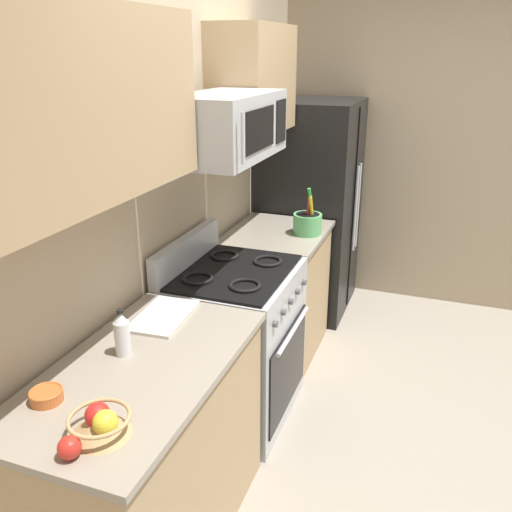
{
  "coord_description": "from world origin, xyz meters",
  "views": [
    {
      "loc": [
        -2.55,
        -0.41,
        2.08
      ],
      "look_at": [
        0.0,
        0.52,
        1.03
      ],
      "focal_mm": 37.64,
      "sensor_mm": 36.0,
      "label": 1
    }
  ],
  "objects_px": {
    "range_oven": "(235,342)",
    "cutting_board": "(163,316)",
    "fruit_basket": "(100,423)",
    "bottle_vinegar": "(122,334)",
    "refrigerator": "(309,208)",
    "utensil_crock": "(308,223)",
    "microwave": "(226,126)",
    "apple_loose": "(69,448)",
    "prep_bowl": "(46,395)"
  },
  "relations": [
    {
      "from": "range_oven",
      "to": "cutting_board",
      "type": "relative_size",
      "value": 2.97
    },
    {
      "from": "fruit_basket",
      "to": "bottle_vinegar",
      "type": "height_order",
      "value": "bottle_vinegar"
    },
    {
      "from": "refrigerator",
      "to": "utensil_crock",
      "type": "relative_size",
      "value": 5.24
    },
    {
      "from": "microwave",
      "to": "apple_loose",
      "type": "height_order",
      "value": "microwave"
    },
    {
      "from": "range_oven",
      "to": "apple_loose",
      "type": "height_order",
      "value": "range_oven"
    },
    {
      "from": "fruit_basket",
      "to": "prep_bowl",
      "type": "bearing_deg",
      "value": 73.88
    },
    {
      "from": "microwave",
      "to": "prep_bowl",
      "type": "xyz_separation_m",
      "value": [
        -1.3,
        0.15,
        -0.78
      ]
    },
    {
      "from": "range_oven",
      "to": "microwave",
      "type": "distance_m",
      "value": 1.24
    },
    {
      "from": "range_oven",
      "to": "prep_bowl",
      "type": "height_order",
      "value": "range_oven"
    },
    {
      "from": "microwave",
      "to": "apple_loose",
      "type": "xyz_separation_m",
      "value": [
        -1.51,
        -0.11,
        -0.77
      ]
    },
    {
      "from": "utensil_crock",
      "to": "bottle_vinegar",
      "type": "xyz_separation_m",
      "value": [
        -1.75,
        0.31,
        0.01
      ]
    },
    {
      "from": "cutting_board",
      "to": "bottle_vinegar",
      "type": "relative_size",
      "value": 1.82
    },
    {
      "from": "range_oven",
      "to": "refrigerator",
      "type": "xyz_separation_m",
      "value": [
        1.59,
        -0.02,
        0.39
      ]
    },
    {
      "from": "refrigerator",
      "to": "cutting_board",
      "type": "bearing_deg",
      "value": 176.74
    },
    {
      "from": "range_oven",
      "to": "microwave",
      "type": "xyz_separation_m",
      "value": [
        -0.0,
        0.03,
        1.24
      ]
    },
    {
      "from": "range_oven",
      "to": "microwave",
      "type": "relative_size",
      "value": 1.39
    },
    {
      "from": "range_oven",
      "to": "fruit_basket",
      "type": "distance_m",
      "value": 1.47
    },
    {
      "from": "cutting_board",
      "to": "fruit_basket",
      "type": "bearing_deg",
      "value": -164.99
    },
    {
      "from": "bottle_vinegar",
      "to": "prep_bowl",
      "type": "bearing_deg",
      "value": 167.61
    },
    {
      "from": "microwave",
      "to": "refrigerator",
      "type": "bearing_deg",
      "value": -1.63
    },
    {
      "from": "range_oven",
      "to": "cutting_board",
      "type": "xyz_separation_m",
      "value": [
        -0.6,
        0.11,
        0.44
      ]
    },
    {
      "from": "refrigerator",
      "to": "microwave",
      "type": "xyz_separation_m",
      "value": [
        -1.59,
        0.05,
        0.86
      ]
    },
    {
      "from": "range_oven",
      "to": "apple_loose",
      "type": "relative_size",
      "value": 14.79
    },
    {
      "from": "fruit_basket",
      "to": "cutting_board",
      "type": "bearing_deg",
      "value": 15.01
    },
    {
      "from": "refrigerator",
      "to": "prep_bowl",
      "type": "height_order",
      "value": "refrigerator"
    },
    {
      "from": "cutting_board",
      "to": "range_oven",
      "type": "bearing_deg",
      "value": -10.15
    },
    {
      "from": "range_oven",
      "to": "utensil_crock",
      "type": "height_order",
      "value": "utensil_crock"
    },
    {
      "from": "fruit_basket",
      "to": "apple_loose",
      "type": "height_order",
      "value": "fruit_basket"
    },
    {
      "from": "refrigerator",
      "to": "prep_bowl",
      "type": "distance_m",
      "value": 2.91
    },
    {
      "from": "microwave",
      "to": "cutting_board",
      "type": "xyz_separation_m",
      "value": [
        -0.6,
        0.08,
        -0.8
      ]
    },
    {
      "from": "microwave",
      "to": "prep_bowl",
      "type": "height_order",
      "value": "microwave"
    },
    {
      "from": "fruit_basket",
      "to": "prep_bowl",
      "type": "xyz_separation_m",
      "value": [
        0.08,
        0.29,
        -0.02
      ]
    },
    {
      "from": "microwave",
      "to": "fruit_basket",
      "type": "relative_size",
      "value": 3.81
    },
    {
      "from": "microwave",
      "to": "utensil_crock",
      "type": "bearing_deg",
      "value": -16.15
    },
    {
      "from": "cutting_board",
      "to": "prep_bowl",
      "type": "distance_m",
      "value": 0.71
    },
    {
      "from": "utensil_crock",
      "to": "cutting_board",
      "type": "distance_m",
      "value": 1.45
    },
    {
      "from": "microwave",
      "to": "apple_loose",
      "type": "relative_size",
      "value": 10.61
    },
    {
      "from": "fruit_basket",
      "to": "bottle_vinegar",
      "type": "relative_size",
      "value": 1.02
    },
    {
      "from": "microwave",
      "to": "fruit_basket",
      "type": "distance_m",
      "value": 1.59
    },
    {
      "from": "utensil_crock",
      "to": "prep_bowl",
      "type": "distance_m",
      "value": 2.15
    },
    {
      "from": "refrigerator",
      "to": "fruit_basket",
      "type": "bearing_deg",
      "value": -178.35
    },
    {
      "from": "range_oven",
      "to": "cutting_board",
      "type": "bearing_deg",
      "value": 169.85
    },
    {
      "from": "prep_bowl",
      "to": "microwave",
      "type": "bearing_deg",
      "value": -6.77
    },
    {
      "from": "range_oven",
      "to": "fruit_basket",
      "type": "bearing_deg",
      "value": -175.76
    },
    {
      "from": "microwave",
      "to": "prep_bowl",
      "type": "bearing_deg",
      "value": 173.23
    },
    {
      "from": "microwave",
      "to": "prep_bowl",
      "type": "distance_m",
      "value": 1.53
    },
    {
      "from": "range_oven",
      "to": "cutting_board",
      "type": "distance_m",
      "value": 0.76
    },
    {
      "from": "apple_loose",
      "to": "cutting_board",
      "type": "height_order",
      "value": "apple_loose"
    },
    {
      "from": "microwave",
      "to": "bottle_vinegar",
      "type": "height_order",
      "value": "microwave"
    },
    {
      "from": "range_oven",
      "to": "bottle_vinegar",
      "type": "xyz_separation_m",
      "value": [
        -0.94,
        0.1,
        0.53
      ]
    }
  ]
}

